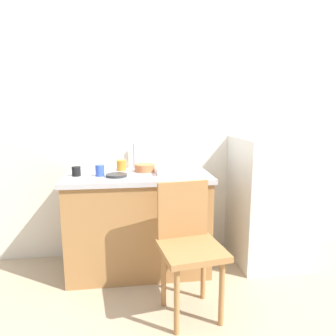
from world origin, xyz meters
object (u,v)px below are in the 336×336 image
terracotta_bowl (145,168)px  cup_orange (121,165)px  chair (189,242)px  cup_black (76,171)px  hotplate (116,175)px  cup_blue (100,170)px  dish_tray (173,171)px  refrigerator (269,200)px

terracotta_bowl → cup_orange: bearing=159.9°
chair → cup_black: cup_black is taller
hotplate → cup_blue: 0.14m
chair → cup_black: size_ratio=11.61×
chair → terracotta_bowl: size_ratio=5.13×
hotplate → dish_tray: bearing=5.6°
refrigerator → cup_black: (-1.67, -0.02, 0.32)m
refrigerator → cup_orange: bearing=172.8°
cup_orange → refrigerator: bearing=-7.2°
dish_tray → cup_blue: cup_blue is taller
chair → cup_blue: (-0.62, 0.58, 0.39)m
refrigerator → chair: (-0.86, -0.63, -0.07)m
dish_tray → hotplate: dish_tray is taller
cup_black → cup_orange: size_ratio=0.85×
cup_black → refrigerator: bearing=0.8°
chair → cup_blue: bearing=128.1°
chair → hotplate: (-0.48, 0.54, 0.36)m
cup_blue → chair: bearing=-43.1°
chair → cup_orange: bearing=110.7°
refrigerator → terracotta_bowl: bearing=175.2°
chair → refrigerator: bearing=27.3°
terracotta_bowl → cup_blue: bearing=-158.7°
chair → terracotta_bowl: bearing=100.2°
refrigerator → hotplate: refrigerator is taller
hotplate → cup_orange: cup_orange is taller
terracotta_bowl → hotplate: terracotta_bowl is taller
chair → cup_orange: 0.99m
cup_blue → cup_black: (-0.19, 0.03, -0.01)m
cup_blue → cup_orange: size_ratio=1.00×
dish_tray → cup_blue: (-0.60, -0.01, 0.02)m
cup_black → dish_tray: bearing=-1.5°
terracotta_bowl → hotplate: bearing=-142.3°
hotplate → cup_orange: 0.26m
cup_black → cup_orange: bearing=28.2°
cup_blue → hotplate: bearing=-16.6°
dish_tray → terracotta_bowl: bearing=149.0°
chair → cup_black: 1.08m
refrigerator → hotplate: 1.38m
refrigerator → chair: 1.07m
terracotta_bowl → refrigerator: bearing=-4.8°
cup_black → cup_orange: cup_orange is taller
cup_blue → cup_black: 0.19m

